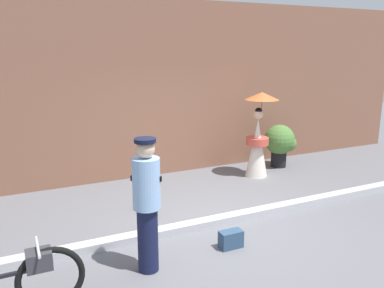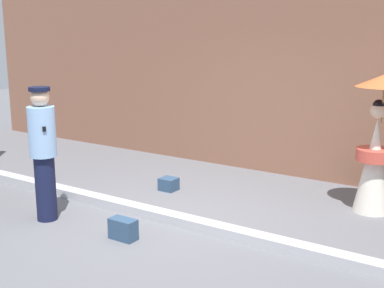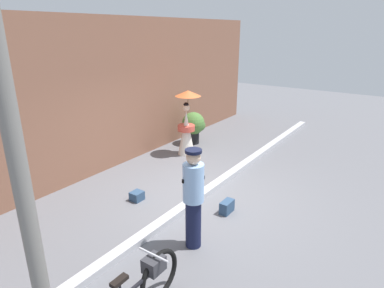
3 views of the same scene
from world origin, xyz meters
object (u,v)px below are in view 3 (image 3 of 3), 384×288
Objects in this scene: potted_plant_by_door at (194,125)px; utility_pole at (15,148)px; backpack_spare at (227,207)px; backpack_on_pavement at (137,196)px; person_officer at (193,196)px; person_with_parasol at (187,124)px.

potted_plant_by_door is 7.49m from utility_pole.
backpack_on_pavement is at bearing 109.98° from backpack_spare.
person_officer is at bearing -145.52° from potted_plant_by_door.
utility_pole is at bearing -153.47° from backpack_on_pavement.
person_officer is 1.70× the size of potted_plant_by_door.
person_officer is at bearing -107.55° from backpack_on_pavement.
potted_plant_by_door is 0.21× the size of utility_pole.
backpack_spare is at bearing -4.76° from utility_pole.
potted_plant_by_door reaches higher than backpack_on_pavement.
person_officer is 2.12m from backpack_on_pavement.
potted_plant_by_door is at bearing 16.61° from backpack_on_pavement.
person_officer is 2.87m from utility_pole.
person_with_parasol is at bearing 14.88° from backpack_on_pavement.
utility_pole is at bearing 175.24° from backpack_spare.
backpack_on_pavement is 1.93m from backpack_spare.
backpack_spare is 4.33m from utility_pole.
utility_pole is (-6.78, -2.63, 1.80)m from potted_plant_by_door.
person_officer reaches higher than backpack_on_pavement.
utility_pole reaches higher than potted_plant_by_door.
person_with_parasol is (3.45, 2.62, -0.03)m from person_officer.
backpack_spare reaches higher than backpack_on_pavement.
backpack_on_pavement is (-3.76, -1.12, -0.50)m from potted_plant_by_door.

